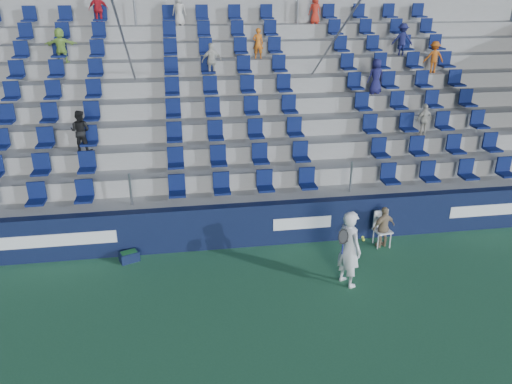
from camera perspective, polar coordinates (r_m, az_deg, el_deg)
The scene contains 7 objects.
ground at distance 11.13m, azimuth 1.21°, elevation -13.78°, with size 70.00×70.00×0.00m, color #2F6F47.
sponsor_wall at distance 13.48m, azimuth -1.06°, elevation -3.79°, with size 24.00×0.32×1.20m.
grandstand at distance 17.69m, azimuth -3.35°, elevation 8.04°, with size 24.00×8.17×6.63m.
tennis_player at distance 11.82m, azimuth 10.59°, elevation -6.36°, with size 0.75×0.82×1.90m.
line_judge_chair at distance 13.97m, azimuth 14.14°, elevation -3.74°, with size 0.48×0.49×0.97m.
line_judge at distance 13.83m, azimuth 14.39°, elevation -3.90°, with size 0.69×0.29×1.17m, color tan.
ball_bin at distance 13.33m, azimuth -14.30°, elevation -7.10°, with size 0.56×0.47×0.27m.
Camera 1 is at (-1.59, -8.79, 6.64)m, focal length 35.00 mm.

